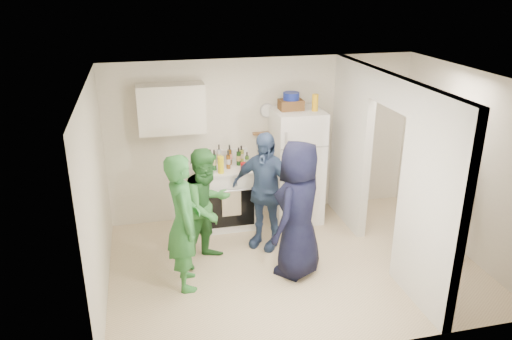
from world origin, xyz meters
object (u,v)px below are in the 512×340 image
(blue_bowl, at_px, (291,96))
(fridge, at_px, (297,166))
(wicker_basket, at_px, (291,105))
(yellow_cup_stack_top, at_px, (315,103))
(person_denim, at_px, (264,191))
(person_nook, at_px, (439,188))
(person_green_center, at_px, (207,207))
(person_green_left, at_px, (184,222))
(person_navy, at_px, (298,210))
(stove, at_px, (227,196))

(blue_bowl, bearing_deg, fridge, -26.57)
(wicker_basket, relative_size, yellow_cup_stack_top, 1.40)
(person_denim, distance_m, person_nook, 2.42)
(wicker_basket, distance_m, blue_bowl, 0.13)
(person_denim, bearing_deg, person_green_center, -124.27)
(person_nook, bearing_deg, person_denim, -96.70)
(blue_bowl, xyz_separation_m, person_green_left, (-1.78, -1.50, -1.11))
(person_green_left, distance_m, person_denim, 1.39)
(wicker_basket, xyz_separation_m, person_green_center, (-1.42, -1.00, -1.04))
(fridge, relative_size, person_navy, 0.99)
(yellow_cup_stack_top, relative_size, person_navy, 0.14)
(person_denim, bearing_deg, wicker_basket, 92.79)
(yellow_cup_stack_top, bearing_deg, wicker_basket, 154.89)
(yellow_cup_stack_top, relative_size, person_nook, 0.14)
(blue_bowl, distance_m, person_denim, 1.49)
(person_nook, bearing_deg, stove, -108.88)
(wicker_basket, bearing_deg, person_green_center, -144.92)
(wicker_basket, bearing_deg, person_navy, -102.76)
(stove, bearing_deg, wicker_basket, 1.16)
(yellow_cup_stack_top, height_order, person_nook, yellow_cup_stack_top)
(stove, height_order, person_nook, person_nook)
(person_green_left, xyz_separation_m, person_nook, (3.54, 0.18, 0.02))
(stove, distance_m, person_denim, 0.93)
(stove, height_order, person_green_left, person_green_left)
(stove, bearing_deg, person_green_center, -114.01)
(stove, height_order, yellow_cup_stack_top, yellow_cup_stack_top)
(person_green_left, bearing_deg, yellow_cup_stack_top, -58.63)
(person_navy, bearing_deg, person_denim, -117.61)
(yellow_cup_stack_top, height_order, person_navy, yellow_cup_stack_top)
(blue_bowl, distance_m, yellow_cup_stack_top, 0.36)
(wicker_basket, distance_m, person_denim, 1.39)
(stove, distance_m, wicker_basket, 1.68)
(person_nook, bearing_deg, fridge, -120.98)
(fridge, distance_m, person_denim, 1.00)
(person_green_center, bearing_deg, wicker_basket, 0.41)
(fridge, relative_size, person_green_left, 1.02)
(fridge, bearing_deg, person_nook, -37.40)
(fridge, xyz_separation_m, person_navy, (-0.45, -1.50, 0.01))
(person_green_left, xyz_separation_m, person_navy, (1.43, -0.04, 0.03))
(yellow_cup_stack_top, bearing_deg, person_green_left, -147.17)
(wicker_basket, xyz_separation_m, person_green_left, (-1.78, -1.50, -0.98))
(stove, xyz_separation_m, blue_bowl, (0.99, 0.02, 1.49))
(fridge, xyz_separation_m, person_green_center, (-1.52, -0.95, -0.09))
(stove, distance_m, fridge, 1.16)
(wicker_basket, height_order, blue_bowl, blue_bowl)
(wicker_basket, distance_m, person_nook, 2.40)
(fridge, height_order, yellow_cup_stack_top, yellow_cup_stack_top)
(fridge, bearing_deg, stove, 178.42)
(fridge, height_order, wicker_basket, wicker_basket)
(blue_bowl, xyz_separation_m, yellow_cup_stack_top, (0.32, -0.15, -0.08))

